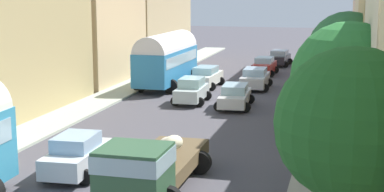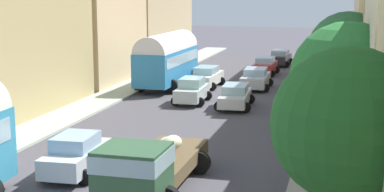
# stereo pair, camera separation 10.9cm
# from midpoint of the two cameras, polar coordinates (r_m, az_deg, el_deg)

# --- Properties ---
(ground_plane) EXTENTS (154.00, 154.00, 0.00)m
(ground_plane) POSITION_cam_midpoint_polar(r_m,az_deg,el_deg) (35.52, 1.66, -1.16)
(ground_plane) COLOR #46444B
(sidewalk_left) EXTENTS (2.50, 70.00, 0.14)m
(sidewalk_left) POSITION_cam_midpoint_polar(r_m,az_deg,el_deg) (37.75, -9.14, -0.49)
(sidewalk_left) COLOR #A6AD9C
(sidewalk_left) RESTS_ON ground
(sidewalk_right) EXTENTS (2.50, 70.00, 0.14)m
(sidewalk_right) POSITION_cam_midpoint_polar(r_m,az_deg,el_deg) (34.66, 13.43, -1.62)
(sidewalk_right) COLOR #A09A8C
(sidewalk_right) RESTS_ON ground
(building_left_2) EXTENTS (5.33, 13.22, 7.74)m
(building_left_2) POSITION_cam_midpoint_polar(r_m,az_deg,el_deg) (35.02, -18.26, 4.56)
(building_left_2) COLOR tan
(building_left_2) RESTS_ON ground
(building_left_3) EXTENTS (5.71, 10.17, 9.69)m
(building_left_3) POSITION_cam_midpoint_polar(r_m,az_deg,el_deg) (45.92, -9.79, 7.45)
(building_left_3) COLOR tan
(building_left_3) RESTS_ON ground
(parked_bus_1) EXTENTS (3.40, 8.25, 3.98)m
(parked_bus_1) POSITION_cam_midpoint_polar(r_m,az_deg,el_deg) (42.74, -2.58, 3.77)
(parked_bus_1) COLOR teal
(parked_bus_1) RESTS_ON ground
(cargo_truck_0) EXTENTS (3.06, 7.10, 2.19)m
(cargo_truck_0) POSITION_cam_midpoint_polar(r_m,az_deg,el_deg) (20.25, -4.35, -6.78)
(cargo_truck_0) COLOR #2E5337
(cargo_truck_0) RESTS_ON ground
(car_0) EXTENTS (2.36, 4.44, 1.42)m
(car_0) POSITION_cam_midpoint_polar(r_m,az_deg,el_deg) (35.58, 4.13, 0.02)
(car_0) COLOR silver
(car_0) RESTS_ON ground
(car_1) EXTENTS (2.36, 4.16, 1.51)m
(car_1) POSITION_cam_midpoint_polar(r_m,az_deg,el_deg) (42.38, 6.10, 1.73)
(car_1) COLOR silver
(car_1) RESTS_ON ground
(car_2) EXTENTS (2.21, 3.95, 1.51)m
(car_2) POSITION_cam_midpoint_polar(r_m,az_deg,el_deg) (49.33, 7.02, 2.93)
(car_2) COLOR #B02721
(car_2) RESTS_ON ground
(car_3) EXTENTS (2.34, 3.95, 1.46)m
(car_3) POSITION_cam_midpoint_polar(r_m,az_deg,el_deg) (55.57, 8.47, 3.71)
(car_3) COLOR #2B282F
(car_3) RESTS_ON ground
(car_5) EXTENTS (2.31, 3.81, 1.59)m
(car_5) POSITION_cam_midpoint_polar(r_m,az_deg,el_deg) (23.19, -11.33, -5.65)
(car_5) COLOR silver
(car_5) RESTS_ON ground
(car_6) EXTENTS (2.18, 3.74, 1.62)m
(car_6) POSITION_cam_midpoint_polar(r_m,az_deg,el_deg) (36.88, -0.12, 0.54)
(car_6) COLOR silver
(car_6) RESTS_ON ground
(car_7) EXTENTS (2.33, 4.28, 1.53)m
(car_7) POSITION_cam_midpoint_polar(r_m,az_deg,el_deg) (42.83, 1.28, 1.89)
(car_7) COLOR silver
(car_7) RESTS_ON ground
(pedestrian_0) EXTENTS (0.46, 0.46, 1.85)m
(pedestrian_0) POSITION_cam_midpoint_polar(r_m,az_deg,el_deg) (27.61, 12.77, -2.52)
(pedestrian_0) COLOR navy
(pedestrian_0) RESTS_ON ground
(pedestrian_1) EXTENTS (0.38, 0.38, 1.78)m
(pedestrian_1) POSITION_cam_midpoint_polar(r_m,az_deg,el_deg) (34.20, 13.29, -0.16)
(pedestrian_1) COLOR #443B3D
(pedestrian_1) RESTS_ON ground
(pedestrian_4) EXTENTS (0.38, 0.38, 1.79)m
(pedestrian_4) POSITION_cam_midpoint_polar(r_m,az_deg,el_deg) (28.50, 13.77, -2.23)
(pedestrian_4) COLOR #524342
(pedestrian_4) RESTS_ON ground
(roadside_tree_0) EXTENTS (2.99, 2.99, 6.10)m
(roadside_tree_0) POSITION_cam_midpoint_polar(r_m,az_deg,el_deg) (11.46, 15.12, -2.85)
(roadside_tree_0) COLOR brown
(roadside_tree_0) RESTS_ON ground
(roadside_tree_1) EXTENTS (3.90, 3.90, 6.10)m
(roadside_tree_1) POSITION_cam_midpoint_polar(r_m,az_deg,el_deg) (20.24, 14.88, 1.53)
(roadside_tree_1) COLOR brown
(roadside_tree_1) RESTS_ON ground
(roadside_tree_2) EXTENTS (3.80, 3.80, 6.12)m
(roadside_tree_2) POSITION_cam_midpoint_polar(r_m,az_deg,el_deg) (28.50, 14.84, 4.17)
(roadside_tree_2) COLOR brown
(roadside_tree_2) RESTS_ON ground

